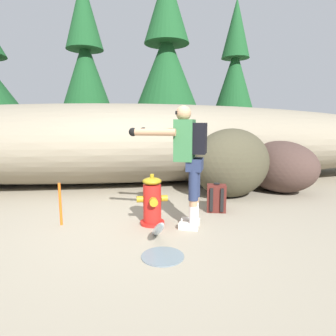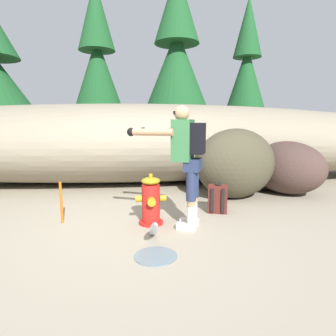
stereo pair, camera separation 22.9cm
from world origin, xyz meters
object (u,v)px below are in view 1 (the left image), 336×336
spare_backpack (216,198)px  boulder_large (231,163)px  fire_hydrant (152,202)px  boulder_mid (280,167)px  survey_stake (60,204)px  utility_worker (186,152)px

spare_backpack → boulder_large: size_ratio=0.30×
fire_hydrant → boulder_mid: boulder_mid is taller
spare_backpack → boulder_mid: size_ratio=0.30×
spare_backpack → survey_stake: 2.36m
boulder_mid → survey_stake: (-4.09, -1.33, -0.23)m
boulder_large → survey_stake: size_ratio=2.62×
utility_worker → boulder_mid: 2.96m
utility_worker → boulder_large: 1.95m
fire_hydrant → spare_backpack: 1.17m
boulder_mid → survey_stake: size_ratio=2.59×
boulder_large → survey_stake: 3.16m
spare_backpack → survey_stake: size_ratio=0.78×
utility_worker → spare_backpack: bearing=-114.9°
fire_hydrant → utility_worker: size_ratio=0.44×
spare_backpack → fire_hydrant: bearing=127.5°
utility_worker → spare_backpack: 1.20m
spare_backpack → boulder_mid: bearing=-41.8°
survey_stake → utility_worker: bearing=-11.6°
utility_worker → survey_stake: utility_worker is taller
boulder_large → utility_worker: bearing=-129.7°
boulder_mid → survey_stake: 4.30m
utility_worker → boulder_mid: utility_worker is taller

